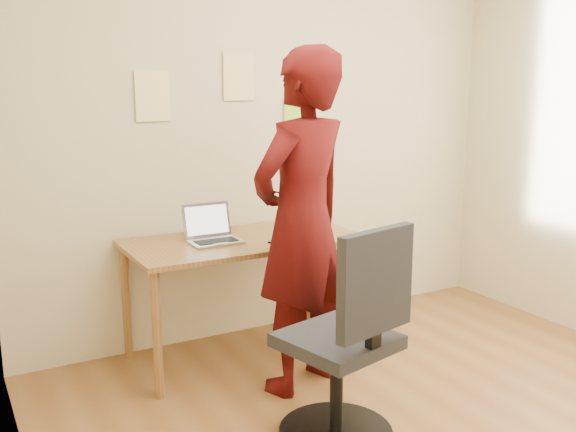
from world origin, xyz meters
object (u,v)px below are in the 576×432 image
laptop (212,233)px  person (302,223)px  office_chair (348,352)px  desk (244,253)px  phone (280,242)px

laptop → person: 0.64m
office_chair → person: 0.79m
desk → phone: 0.27m
phone → office_chair: size_ratio=0.14×
desk → office_chair: office_chair is taller
phone → office_chair: (-0.15, -0.93, -0.30)m
laptop → office_chair: (0.17, -1.17, -0.34)m
laptop → office_chair: bearing=-81.6°
desk → laptop: bearing=170.6°
desk → office_chair: size_ratio=1.33×
laptop → person: bearing=-62.7°
person → laptop: bearing=-81.5°
person → phone: bearing=-115.8°
office_chair → person: person is taller
desk → laptop: 0.24m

